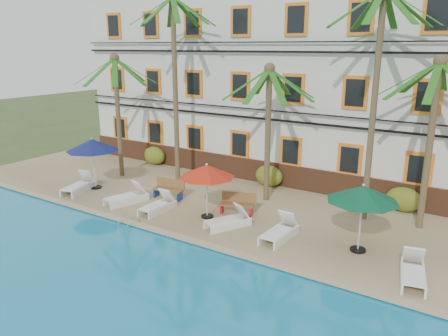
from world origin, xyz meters
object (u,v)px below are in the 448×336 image
Objects in this scene: lounger_d at (229,220)px; palm_b at (175,66)px; palm_c at (268,112)px; lounger_b at (127,196)px; umbrella_red at (207,171)px; lounger_f at (413,272)px; palm_d at (376,77)px; lounger_c at (158,205)px; bench_left at (169,188)px; bench_right at (237,203)px; pool_ladder at (129,224)px; lounger_e at (280,231)px; lounger_a at (79,185)px; palm_a at (117,98)px; umbrella_green at (363,194)px; umbrella_blue at (92,145)px; palm_e at (433,119)px.

palm_b is at bearing 146.15° from lounger_d.
lounger_b is at bearing -142.98° from palm_c.
lounger_f is (8.33, -0.78, -1.72)m from umbrella_red.
palm_d is at bearing 41.78° from lounger_d.
bench_left is (-0.75, 1.61, 0.18)m from lounger_c.
bench_right is (-7.50, 1.82, 0.17)m from lounger_f.
lounger_d is 2.68× the size of pool_ladder.
palm_d is 4.58× the size of lounger_e.
palm_b reaches higher than lounger_a.
lounger_c is at bearing -176.00° from lounger_d.
lounger_e is at bearing 2.34° from lounger_b.
palm_a is at bearing -162.74° from palm_b.
lounger_d is (-4.30, -3.85, -5.57)m from palm_d.
lounger_f is at bearing -13.64° from bench_right.
lounger_e is at bearing 173.88° from lounger_f.
palm_d is 7.61m from bench_right.
umbrella_green is (6.31, 0.33, 0.12)m from umbrella_red.
palm_b is 1.51× the size of palm_c.
palm_b reaches higher than palm_d.
palm_d is at bearing 14.89° from umbrella_blue.
palm_d reaches higher than bench_left.
lounger_e is (7.66, 0.31, -0.00)m from lounger_b.
lounger_b is 1.05× the size of lounger_e.
palm_d is at bearing 4.50° from palm_a.
lounger_a is 1.15× the size of lounger_c.
lounger_c is (-8.51, -0.95, -1.85)m from umbrella_green.
pool_ladder is at bearing -41.99° from palm_a.
lounger_b is at bearing 2.17° from lounger_a.
palm_c is 3.09× the size of lounger_f.
palm_d reaches higher than pool_ladder.
umbrella_green is 1.32× the size of lounger_c.
bench_left is at bearing -163.85° from palm_d.
lounger_c is (2.16, -4.05, -5.73)m from palm_b.
palm_d is 13.61m from umbrella_blue.
lounger_d is at bearing 4.00° from lounger_c.
lounger_d is 1.27× the size of bench_right.
umbrella_red reaches higher than lounger_b.
umbrella_green is 13.78m from lounger_a.
lounger_b is 1.37× the size of bench_left.
lounger_e reaches higher than pool_ladder.
umbrella_blue is at bearing -165.11° from palm_d.
umbrella_blue is 3.58m from lounger_b.
lounger_c is at bearing -173.66° from umbrella_green.
palm_e is 2.84× the size of umbrella_red.
umbrella_green is at bearing -4.11° from bench_left.
palm_e is at bearing 7.23° from palm_d.
umbrella_blue is 5.86m from pool_ladder.
bench_left reaches higher than lounger_d.
lounger_d is at bearing -86.08° from palm_c.
bench_right is (-0.22, -2.29, -3.67)m from palm_c.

